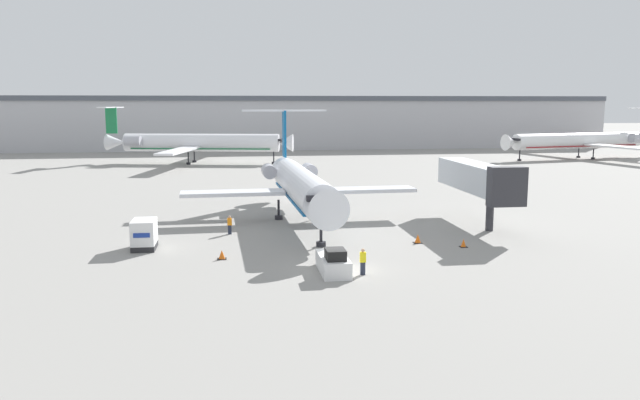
# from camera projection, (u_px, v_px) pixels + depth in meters

# --- Properties ---
(ground_plane) EXTENTS (600.00, 600.00, 0.00)m
(ground_plane) POSITION_uv_depth(u_px,v_px,m) (338.00, 271.00, 43.16)
(ground_plane) COLOR gray
(terminal_building) EXTENTS (180.00, 16.80, 13.31)m
(terminal_building) POSITION_uv_depth(u_px,v_px,m) (260.00, 122.00, 159.56)
(terminal_building) COLOR #B2B2B7
(terminal_building) RESTS_ON ground
(airplane_main) EXTENTS (23.34, 29.61, 10.75)m
(airplane_main) POSITION_uv_depth(u_px,v_px,m) (301.00, 184.00, 61.19)
(airplane_main) COLOR silver
(airplane_main) RESTS_ON ground
(pushback_tug) EXTENTS (1.85, 4.60, 1.85)m
(pushback_tug) POSITION_uv_depth(u_px,v_px,m) (333.00, 263.00, 42.69)
(pushback_tug) COLOR silver
(pushback_tug) RESTS_ON ground
(luggage_cart) EXTENTS (1.80, 2.89, 2.36)m
(luggage_cart) POSITION_uv_depth(u_px,v_px,m) (144.00, 234.00, 49.51)
(luggage_cart) COLOR #232326
(luggage_cart) RESTS_ON ground
(worker_near_tug) EXTENTS (0.40, 0.26, 1.83)m
(worker_near_tug) POSITION_uv_depth(u_px,v_px,m) (363.00, 261.00, 42.04)
(worker_near_tug) COLOR #232838
(worker_near_tug) RESTS_ON ground
(worker_by_wing) EXTENTS (0.40, 0.24, 1.67)m
(worker_by_wing) POSITION_uv_depth(u_px,v_px,m) (230.00, 224.00, 55.21)
(worker_by_wing) COLOR #232838
(worker_by_wing) RESTS_ON ground
(traffic_cone_left) EXTENTS (0.68, 0.68, 0.69)m
(traffic_cone_left) POSITION_uv_depth(u_px,v_px,m) (222.00, 255.00, 46.39)
(traffic_cone_left) COLOR black
(traffic_cone_left) RESTS_ON ground
(traffic_cone_right) EXTENTS (0.70, 0.70, 0.73)m
(traffic_cone_right) POSITION_uv_depth(u_px,v_px,m) (418.00, 239.00, 51.74)
(traffic_cone_right) COLOR black
(traffic_cone_right) RESTS_ON ground
(traffic_cone_mid) EXTENTS (0.59, 0.59, 0.67)m
(traffic_cone_mid) POSITION_uv_depth(u_px,v_px,m) (463.00, 243.00, 50.28)
(traffic_cone_mid) COLOR black
(traffic_cone_mid) RESTS_ON ground
(airplane_parked_far_left) EXTENTS (36.59, 38.61, 10.82)m
(airplane_parked_far_left) POSITION_uv_depth(u_px,v_px,m) (196.00, 143.00, 119.77)
(airplane_parked_far_left) COLOR white
(airplane_parked_far_left) RESTS_ON ground
(airplane_parked_far_right) EXTENTS (37.49, 37.24, 10.50)m
(airplane_parked_far_right) POSITION_uv_depth(u_px,v_px,m) (583.00, 141.00, 130.21)
(airplane_parked_far_right) COLOR white
(airplane_parked_far_right) RESTS_ON ground
(jet_bridge) EXTENTS (3.20, 14.68, 6.19)m
(jet_bridge) POSITION_uv_depth(u_px,v_px,m) (478.00, 178.00, 59.11)
(jet_bridge) COLOR #2D2D33
(jet_bridge) RESTS_ON ground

